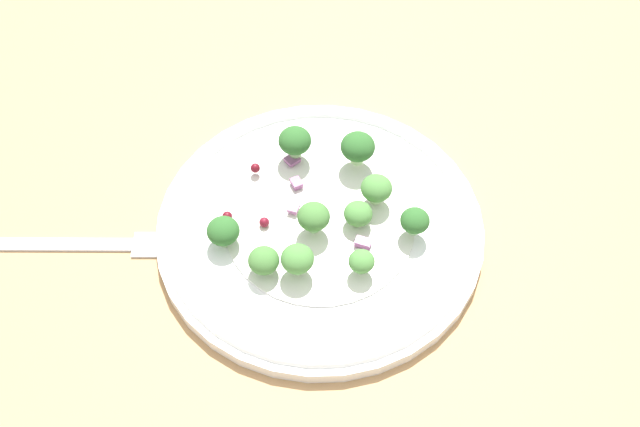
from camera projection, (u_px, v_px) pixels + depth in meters
The scene contains 21 objects.
ground_plane at pixel (292, 259), 64.51cm from camera, with size 180.00×180.00×2.00cm, color tan.
plate at pixel (320, 227), 64.14cm from camera, with size 26.86×26.86×1.70cm.
dressing_pool at pixel (320, 223), 63.78cm from camera, with size 15.58×15.58×0.20cm, color white.
broccoli_floret_0 at pixel (358, 147), 65.45cm from camera, with size 2.93×2.93×2.96cm.
broccoli_floret_1 at pixel (362, 262), 59.65cm from camera, with size 2.05×2.05×2.08cm.
broccoli_floret_2 at pixel (376, 189), 63.44cm from camera, with size 2.58×2.58×2.62cm.
broccoli_floret_3 at pixel (297, 259), 59.38cm from camera, with size 2.58×2.58×2.61cm.
broccoli_floret_4 at pixel (263, 260), 59.92cm from camera, with size 2.44×2.44×2.47cm.
broccoli_floret_5 at pixel (295, 141), 65.98cm from camera, with size 2.81×2.81×2.84cm.
broccoli_floret_6 at pixel (314, 217), 61.59cm from camera, with size 2.62×2.62×2.65cm.
broccoli_floret_7 at pixel (358, 214), 62.64cm from camera, with size 2.33×2.33×2.36cm.
broccoli_floret_8 at pixel (415, 221), 61.63cm from camera, with size 2.36×2.36×2.39cm.
broccoli_floret_9 at pixel (223, 231), 61.49cm from camera, with size 2.62×2.62×2.65cm.
cranberry_0 at pixel (227, 216), 63.74cm from camera, with size 0.84×0.84×0.84cm, color maroon.
cranberry_1 at pixel (255, 168), 66.05cm from camera, with size 0.82×0.82×0.82cm, color maroon.
cranberry_2 at pixel (265, 222), 63.26cm from camera, with size 0.83×0.83×0.83cm, color maroon.
onion_bit_0 at pixel (292, 160), 67.19cm from camera, with size 1.06×1.15×0.35cm, color #A35B93.
onion_bit_1 at pixel (294, 208), 64.05cm from camera, with size 0.81×0.99×0.38cm, color #A35B93.
onion_bit_2 at pixel (363, 243), 62.13cm from camera, with size 1.28×0.80×0.59cm, color #934C84.
onion_bit_3 at pixel (296, 183), 65.62cm from camera, with size 0.81×1.05×0.48cm, color #934C84.
fork at pixel (78, 244), 63.87cm from camera, with size 12.70×15.89×0.50cm.
Camera 1 is at (26.12, 23.00, 53.49)cm, focal length 43.75 mm.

